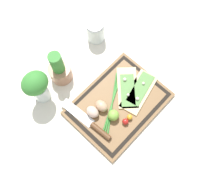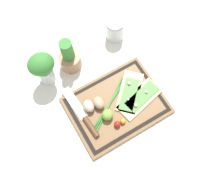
% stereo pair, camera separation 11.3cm
% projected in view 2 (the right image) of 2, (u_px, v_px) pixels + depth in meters
% --- Properties ---
extents(ground_plane, '(6.00, 6.00, 0.00)m').
position_uv_depth(ground_plane, '(116.00, 106.00, 1.16)').
color(ground_plane, silver).
extents(cutting_board, '(0.41, 0.31, 0.02)m').
position_uv_depth(cutting_board, '(117.00, 105.00, 1.16)').
color(cutting_board, brown).
rests_on(cutting_board, ground_plane).
extents(pizza_slice_near, '(0.22, 0.13, 0.02)m').
position_uv_depth(pizza_slice_near, '(140.00, 98.00, 1.15)').
color(pizza_slice_near, beige).
rests_on(pizza_slice_near, cutting_board).
extents(pizza_slice_far, '(0.20, 0.20, 0.02)m').
position_uv_depth(pizza_slice_far, '(130.00, 92.00, 1.16)').
color(pizza_slice_far, beige).
rests_on(pizza_slice_far, cutting_board).
extents(knife, '(0.05, 0.27, 0.02)m').
position_uv_depth(knife, '(86.00, 120.00, 1.11)').
color(knife, silver).
rests_on(knife, cutting_board).
extents(egg_brown, '(0.04, 0.06, 0.04)m').
position_uv_depth(egg_brown, '(99.00, 103.00, 1.13)').
color(egg_brown, tan).
rests_on(egg_brown, cutting_board).
extents(egg_pink, '(0.04, 0.06, 0.04)m').
position_uv_depth(egg_pink, '(89.00, 106.00, 1.12)').
color(egg_pink, beige).
rests_on(egg_pink, cutting_board).
extents(lime, '(0.05, 0.05, 0.05)m').
position_uv_depth(lime, '(107.00, 115.00, 1.11)').
color(lime, '#7FB742').
rests_on(lime, cutting_board).
extents(cherry_tomato_red, '(0.03, 0.03, 0.03)m').
position_uv_depth(cherry_tomato_red, '(117.00, 124.00, 1.10)').
color(cherry_tomato_red, red).
rests_on(cherry_tomato_red, cutting_board).
extents(cherry_tomato_yellow, '(0.02, 0.02, 0.02)m').
position_uv_depth(cherry_tomato_yellow, '(123.00, 121.00, 1.11)').
color(cherry_tomato_yellow, gold).
rests_on(cherry_tomato_yellow, cutting_board).
extents(scallion_bunch, '(0.26, 0.17, 0.01)m').
position_uv_depth(scallion_bunch, '(111.00, 102.00, 1.15)').
color(scallion_bunch, '#388433').
rests_on(scallion_bunch, cutting_board).
extents(herb_pot, '(0.10, 0.10, 0.19)m').
position_uv_depth(herb_pot, '(69.00, 58.00, 1.18)').
color(herb_pot, '#AD7A5B').
rests_on(herb_pot, ground_plane).
extents(sauce_jar, '(0.08, 0.08, 0.11)m').
position_uv_depth(sauce_jar, '(115.00, 30.00, 1.25)').
color(sauce_jar, silver).
rests_on(sauce_jar, ground_plane).
extents(herb_glass, '(0.11, 0.10, 0.19)m').
position_uv_depth(herb_glass, '(43.00, 68.00, 1.11)').
color(herb_glass, silver).
rests_on(herb_glass, ground_plane).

